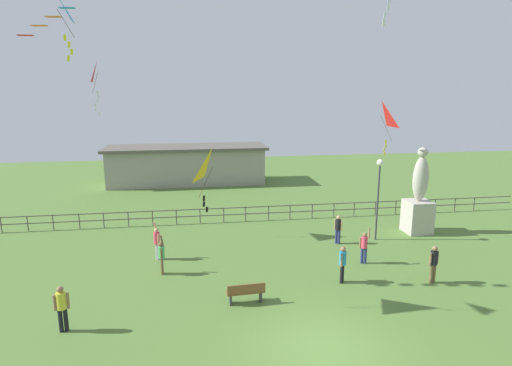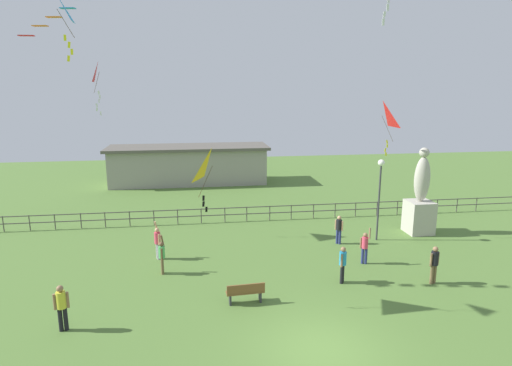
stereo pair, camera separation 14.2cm
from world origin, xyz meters
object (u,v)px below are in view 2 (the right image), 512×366
(person_2, at_px, (162,255))
(kite_4, at_px, (382,117))
(person_3, at_px, (343,262))
(person_4, at_px, (434,262))
(person_6, at_px, (158,241))
(lamppost, at_px, (380,182))
(person_1, at_px, (339,228))
(statue_monument, at_px, (420,204))
(kite_5, at_px, (212,167))
(person_5, at_px, (62,305))
(person_0, at_px, (365,246))
(kite_0, at_px, (99,74))
(park_bench, at_px, (245,292))
(kite_3, at_px, (58,12))

(person_2, bearing_deg, kite_4, 15.35)
(person_3, distance_m, person_4, 3.91)
(person_6, bearing_deg, lamppost, 5.01)
(lamppost, bearing_deg, person_1, -173.07)
(statue_monument, height_order, kite_5, kite_5)
(lamppost, distance_m, person_5, 16.40)
(person_4, xyz_separation_m, kite_5, (-9.43, -0.79, 4.53))
(person_1, height_order, person_3, person_3)
(statue_monument, distance_m, person_0, 6.31)
(person_1, distance_m, person_2, 9.54)
(person_5, bearing_deg, kite_0, 90.86)
(lamppost, xyz_separation_m, kite_5, (-9.30, -6.32, 2.21))
(person_0, relative_size, person_2, 1.02)
(park_bench, relative_size, person_3, 0.93)
(park_bench, xyz_separation_m, person_4, (8.23, 0.56, 0.51))
(kite_0, height_order, kite_5, kite_0)
(lamppost, relative_size, kite_0, 1.61)
(lamppost, bearing_deg, person_0, -122.94)
(person_0, height_order, kite_4, kite_4)
(person_2, distance_m, person_3, 8.04)
(person_5, distance_m, kite_4, 17.42)
(statue_monument, xyz_separation_m, kite_0, (-17.66, 1.93, 7.26))
(lamppost, height_order, person_6, lamppost)
(statue_monument, distance_m, kite_4, 5.82)
(person_0, relative_size, kite_0, 0.65)
(person_3, bearing_deg, kite_0, 145.15)
(person_2, xyz_separation_m, kite_4, (11.54, 3.17, 5.90))
(person_6, bearing_deg, kite_0, 127.39)
(person_0, bearing_deg, statue_monument, 38.50)
(person_4, xyz_separation_m, kite_4, (-0.09, 5.87, 5.83))
(kite_4, bearing_deg, person_1, -165.15)
(person_5, height_order, kite_0, kite_0)
(kite_5, bearing_deg, kite_3, 173.01)
(person_1, relative_size, person_5, 0.94)
(statue_monument, height_order, person_6, statue_monument)
(kite_3, distance_m, kite_5, 7.17)
(kite_4, distance_m, kite_5, 11.54)
(person_2, xyz_separation_m, kite_5, (2.20, -3.49, 4.61))
(person_2, height_order, person_3, person_2)
(person_3, height_order, person_5, person_5)
(person_3, xyz_separation_m, kite_0, (-11.01, 7.67, 8.07))
(kite_0, relative_size, kite_5, 1.21)
(kite_0, bearing_deg, lamppost, -10.64)
(person_5, bearing_deg, park_bench, 8.91)
(lamppost, distance_m, person_3, 6.59)
(statue_monument, relative_size, person_0, 2.74)
(person_6, bearing_deg, person_3, -25.48)
(person_0, height_order, kite_5, kite_5)
(statue_monument, xyz_separation_m, person_1, (-5.23, -1.12, -0.85))
(kite_0, bearing_deg, person_2, -59.94)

